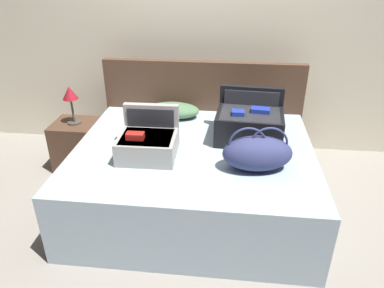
{
  "coord_description": "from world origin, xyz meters",
  "views": [
    {
      "loc": [
        0.27,
        -2.17,
        1.97
      ],
      "look_at": [
        0.0,
        0.28,
        0.67
      ],
      "focal_mm": 33.89,
      "sensor_mm": 36.0,
      "label": 1
    }
  ],
  "objects": [
    {
      "name": "pillow_near_headboard",
      "position": [
        -0.26,
        1.01,
        0.64
      ],
      "size": [
        0.5,
        0.28,
        0.14
      ],
      "primitive_type": "ellipsoid",
      "rotation": [
        0.0,
        0.0,
        -0.01
      ],
      "color": "#4C724C",
      "rests_on": "bed"
    },
    {
      "name": "back_wall",
      "position": [
        0.0,
        1.65,
        1.3
      ],
      "size": [
        8.0,
        0.1,
        2.6
      ],
      "primitive_type": "cube",
      "color": "beige",
      "rests_on": "ground"
    },
    {
      "name": "headboard",
      "position": [
        0.0,
        1.24,
        0.53
      ],
      "size": [
        1.97,
        0.08,
        1.06
      ],
      "primitive_type": "cube",
      "color": "#4C3323",
      "rests_on": "ground"
    },
    {
      "name": "hard_case_large",
      "position": [
        0.44,
        0.63,
        0.72
      ],
      "size": [
        0.57,
        0.49,
        0.4
      ],
      "rotation": [
        0.0,
        0.0,
        -0.07
      ],
      "color": "black",
      "rests_on": "bed"
    },
    {
      "name": "bed",
      "position": [
        0.0,
        0.4,
        0.29
      ],
      "size": [
        1.93,
        1.6,
        0.57
      ],
      "primitive_type": "cube",
      "color": "#99ADBC",
      "rests_on": "ground"
    },
    {
      "name": "ground_plane",
      "position": [
        0.0,
        0.0,
        0.0
      ],
      "size": [
        12.0,
        12.0,
        0.0
      ],
      "primitive_type": "plane",
      "color": "gray"
    },
    {
      "name": "duffel_bag",
      "position": [
        0.49,
        0.13,
        0.7
      ],
      "size": [
        0.54,
        0.34,
        0.34
      ],
      "rotation": [
        0.0,
        0.0,
        0.13
      ],
      "color": "navy",
      "rests_on": "bed"
    },
    {
      "name": "hard_case_medium",
      "position": [
        -0.34,
        0.25,
        0.69
      ],
      "size": [
        0.44,
        0.42,
        0.36
      ],
      "rotation": [
        0.0,
        0.0,
        0.02
      ],
      "color": "gray",
      "rests_on": "bed"
    },
    {
      "name": "nightstand",
      "position": [
        -1.25,
        0.95,
        0.24
      ],
      "size": [
        0.44,
        0.4,
        0.49
      ],
      "primitive_type": "cube",
      "color": "#4C3323",
      "rests_on": "ground"
    },
    {
      "name": "table_lamp",
      "position": [
        -1.25,
        0.95,
        0.77
      ],
      "size": [
        0.15,
        0.15,
        0.38
      ],
      "color": "#3F3833",
      "rests_on": "nightstand"
    }
  ]
}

